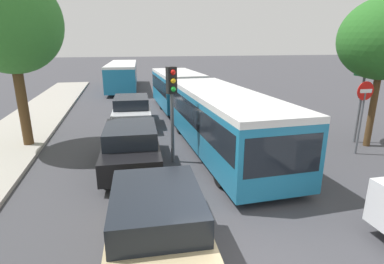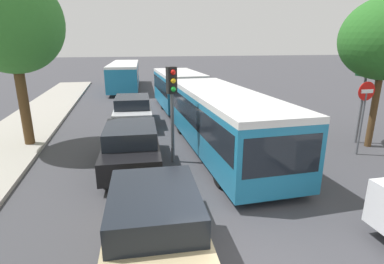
{
  "view_description": "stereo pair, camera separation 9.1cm",
  "coord_description": "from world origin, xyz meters",
  "px_view_note": "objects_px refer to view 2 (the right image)",
  "views": [
    {
      "loc": [
        -2.13,
        -4.25,
        4.14
      ],
      "look_at": [
        0.2,
        5.42,
        1.2
      ],
      "focal_mm": 28.0,
      "sensor_mm": 36.0,
      "label": 1
    },
    {
      "loc": [
        -2.04,
        -4.27,
        4.14
      ],
      "look_at": [
        0.2,
        5.42,
        1.2
      ],
      "focal_mm": 28.0,
      "sensor_mm": 36.0,
      "label": 2
    }
  ],
  "objects_px": {
    "articulated_bus": "(199,101)",
    "queued_car_silver": "(133,110)",
    "queued_car_black": "(131,146)",
    "no_entry_sign": "(364,107)",
    "traffic_light": "(172,94)",
    "direction_sign_post": "(365,84)",
    "tree_left_mid": "(9,26)",
    "city_bus_rear": "(125,74)",
    "queued_car_tan": "(155,223)"
  },
  "relations": [
    {
      "from": "articulated_bus",
      "to": "city_bus_rear",
      "type": "distance_m",
      "value": 15.74
    },
    {
      "from": "queued_car_black",
      "to": "tree_left_mid",
      "type": "bearing_deg",
      "value": 56.85
    },
    {
      "from": "city_bus_rear",
      "to": "traffic_light",
      "type": "relative_size",
      "value": 3.34
    },
    {
      "from": "city_bus_rear",
      "to": "tree_left_mid",
      "type": "xyz_separation_m",
      "value": [
        -4.26,
        -16.59,
        3.39
      ]
    },
    {
      "from": "traffic_light",
      "to": "direction_sign_post",
      "type": "bearing_deg",
      "value": 80.01
    },
    {
      "from": "direction_sign_post",
      "to": "no_entry_sign",
      "type": "bearing_deg",
      "value": 58.65
    },
    {
      "from": "queued_car_tan",
      "to": "queued_car_silver",
      "type": "height_order",
      "value": "queued_car_silver"
    },
    {
      "from": "traffic_light",
      "to": "articulated_bus",
      "type": "bearing_deg",
      "value": 141.6
    },
    {
      "from": "direction_sign_post",
      "to": "tree_left_mid",
      "type": "relative_size",
      "value": 0.53
    },
    {
      "from": "queued_car_tan",
      "to": "tree_left_mid",
      "type": "distance_m",
      "value": 9.92
    },
    {
      "from": "tree_left_mid",
      "to": "city_bus_rear",
      "type": "bearing_deg",
      "value": 75.6
    },
    {
      "from": "tree_left_mid",
      "to": "queued_car_tan",
      "type": "bearing_deg",
      "value": -60.68
    },
    {
      "from": "no_entry_sign",
      "to": "city_bus_rear",
      "type": "bearing_deg",
      "value": -157.53
    },
    {
      "from": "queued_car_tan",
      "to": "queued_car_silver",
      "type": "distance_m",
      "value": 10.56
    },
    {
      "from": "queued_car_black",
      "to": "tree_left_mid",
      "type": "distance_m",
      "value": 6.56
    },
    {
      "from": "queued_car_tan",
      "to": "queued_car_black",
      "type": "height_order",
      "value": "queued_car_black"
    },
    {
      "from": "articulated_bus",
      "to": "direction_sign_post",
      "type": "height_order",
      "value": "direction_sign_post"
    },
    {
      "from": "articulated_bus",
      "to": "no_entry_sign",
      "type": "height_order",
      "value": "no_entry_sign"
    },
    {
      "from": "queued_car_black",
      "to": "queued_car_silver",
      "type": "xyz_separation_m",
      "value": [
        0.28,
        5.74,
        0.01
      ]
    },
    {
      "from": "city_bus_rear",
      "to": "queued_car_tan",
      "type": "bearing_deg",
      "value": -175.77
    },
    {
      "from": "queued_car_silver",
      "to": "no_entry_sign",
      "type": "distance_m",
      "value": 10.58
    },
    {
      "from": "articulated_bus",
      "to": "city_bus_rear",
      "type": "height_order",
      "value": "city_bus_rear"
    },
    {
      "from": "articulated_bus",
      "to": "queued_car_silver",
      "type": "bearing_deg",
      "value": -115.3
    },
    {
      "from": "city_bus_rear",
      "to": "queued_car_silver",
      "type": "distance_m",
      "value": 13.94
    },
    {
      "from": "articulated_bus",
      "to": "queued_car_black",
      "type": "bearing_deg",
      "value": -39.85
    },
    {
      "from": "articulated_bus",
      "to": "traffic_light",
      "type": "height_order",
      "value": "traffic_light"
    },
    {
      "from": "queued_car_silver",
      "to": "city_bus_rear",
      "type": "bearing_deg",
      "value": 4.1
    },
    {
      "from": "queued_car_tan",
      "to": "traffic_light",
      "type": "relative_size",
      "value": 1.29
    },
    {
      "from": "queued_car_black",
      "to": "no_entry_sign",
      "type": "bearing_deg",
      "value": -91.7
    },
    {
      "from": "traffic_light",
      "to": "no_entry_sign",
      "type": "bearing_deg",
      "value": 70.27
    },
    {
      "from": "articulated_bus",
      "to": "queued_car_silver",
      "type": "distance_m",
      "value": 3.56
    },
    {
      "from": "city_bus_rear",
      "to": "direction_sign_post",
      "type": "distance_m",
      "value": 21.42
    },
    {
      "from": "queued_car_tan",
      "to": "no_entry_sign",
      "type": "height_order",
      "value": "no_entry_sign"
    },
    {
      "from": "traffic_light",
      "to": "queued_car_tan",
      "type": "bearing_deg",
      "value": -26.27
    },
    {
      "from": "queued_car_black",
      "to": "articulated_bus",
      "type": "bearing_deg",
      "value": -35.62
    },
    {
      "from": "queued_car_tan",
      "to": "no_entry_sign",
      "type": "xyz_separation_m",
      "value": [
        8.27,
        4.06,
        1.12
      ]
    },
    {
      "from": "direction_sign_post",
      "to": "city_bus_rear",
      "type": "bearing_deg",
      "value": -55.4
    },
    {
      "from": "queued_car_tan",
      "to": "traffic_light",
      "type": "distance_m",
      "value": 5.36
    },
    {
      "from": "direction_sign_post",
      "to": "tree_left_mid",
      "type": "xyz_separation_m",
      "value": [
        -13.75,
        2.58,
        2.23
      ]
    },
    {
      "from": "queued_car_silver",
      "to": "direction_sign_post",
      "type": "distance_m",
      "value": 10.84
    },
    {
      "from": "queued_car_silver",
      "to": "tree_left_mid",
      "type": "relative_size",
      "value": 0.66
    },
    {
      "from": "direction_sign_post",
      "to": "queued_car_black",
      "type": "bearing_deg",
      "value": 11.23
    },
    {
      "from": "queued_car_black",
      "to": "tree_left_mid",
      "type": "xyz_separation_m",
      "value": [
        -4.16,
        3.08,
        4.03
      ]
    },
    {
      "from": "city_bus_rear",
      "to": "queued_car_black",
      "type": "relative_size",
      "value": 2.56
    },
    {
      "from": "city_bus_rear",
      "to": "traffic_light",
      "type": "bearing_deg",
      "value": -172.21
    },
    {
      "from": "queued_car_silver",
      "to": "direction_sign_post",
      "type": "height_order",
      "value": "direction_sign_post"
    },
    {
      "from": "no_entry_sign",
      "to": "direction_sign_post",
      "type": "relative_size",
      "value": 0.78
    },
    {
      "from": "articulated_bus",
      "to": "traffic_light",
      "type": "distance_m",
      "value": 4.77
    },
    {
      "from": "queued_car_black",
      "to": "traffic_light",
      "type": "height_order",
      "value": "traffic_light"
    },
    {
      "from": "articulated_bus",
      "to": "queued_car_black",
      "type": "relative_size",
      "value": 3.67
    }
  ]
}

